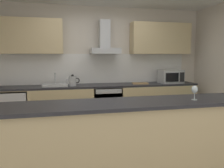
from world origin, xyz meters
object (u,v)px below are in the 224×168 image
(wine_glass, at_px, (195,90))
(chopping_board, at_px, (140,83))
(sink, at_px, (55,85))
(kettle, at_px, (73,81))
(oven, at_px, (106,105))
(refrigerator, at_px, (14,111))
(range_hood, at_px, (105,43))
(microwave, at_px, (171,76))

(wine_glass, height_order, chopping_board, wine_glass)
(sink, relative_size, kettle, 1.73)
(oven, bearing_deg, chopping_board, -1.77)
(refrigerator, bearing_deg, range_hood, 4.06)
(oven, distance_m, kettle, 0.89)
(refrigerator, relative_size, range_hood, 1.18)
(chopping_board, bearing_deg, kettle, -179.61)
(wine_glass, bearing_deg, sink, 127.15)
(oven, xyz_separation_m, range_hood, (0.00, 0.13, 1.33))
(oven, distance_m, microwave, 1.61)
(kettle, xyz_separation_m, range_hood, (0.71, 0.16, 0.78))
(wine_glass, bearing_deg, refrigerator, 138.24)
(refrigerator, height_order, microwave, microwave)
(refrigerator, xyz_separation_m, sink, (0.81, 0.01, 0.50))
(oven, relative_size, microwave, 1.60)
(refrigerator, distance_m, sink, 0.95)
(sink, bearing_deg, oven, -0.60)
(microwave, relative_size, kettle, 1.73)
(sink, distance_m, kettle, 0.36)
(oven, bearing_deg, sink, 179.40)
(refrigerator, distance_m, kettle, 1.29)
(range_hood, relative_size, chopping_board, 2.12)
(range_hood, xyz_separation_m, wine_glass, (0.66, -2.39, -0.69))
(sink, bearing_deg, kettle, -7.25)
(kettle, relative_size, range_hood, 0.40)
(oven, height_order, range_hood, range_hood)
(range_hood, bearing_deg, sink, -173.61)
(kettle, height_order, chopping_board, kettle)
(refrigerator, xyz_separation_m, microwave, (3.36, -0.03, 0.62))
(microwave, bearing_deg, chopping_board, 179.67)
(oven, bearing_deg, wine_glass, -73.71)
(microwave, xyz_separation_m, kettle, (-2.21, -0.01, -0.04))
(wine_glass, bearing_deg, microwave, 69.33)
(range_hood, bearing_deg, refrigerator, -175.94)
(kettle, relative_size, chopping_board, 0.85)
(range_hood, height_order, chopping_board, range_hood)
(oven, xyz_separation_m, wine_glass, (0.66, -2.26, 0.64))
(wine_glass, bearing_deg, kettle, 121.59)
(sink, bearing_deg, chopping_board, -1.09)
(sink, bearing_deg, wine_glass, -52.85)
(range_hood, bearing_deg, oven, -90.00)
(oven, bearing_deg, refrigerator, -179.92)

